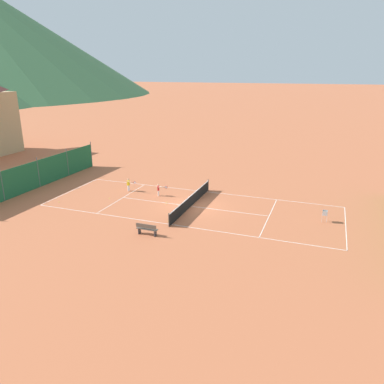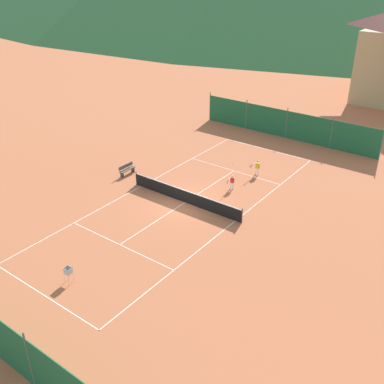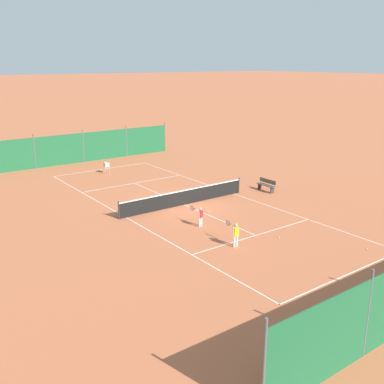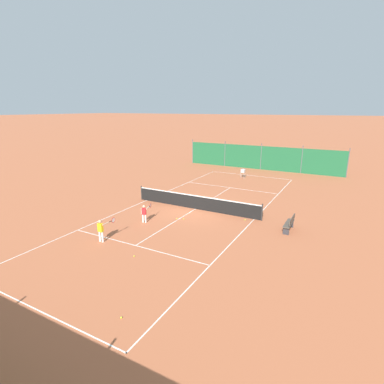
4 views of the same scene
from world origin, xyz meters
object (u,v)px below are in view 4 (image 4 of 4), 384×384
object	(u,v)px
tennis_net	(196,202)
tennis_ball_near_corner	(134,256)
player_near_service	(145,212)
tennis_ball_alley_left	(121,318)
courtside_bench	(290,223)
ball_hopper	(243,172)
player_far_baseline	(101,229)
tennis_ball_by_net_left	(245,220)
tennis_ball_mid_court	(184,219)
tennis_ball_far_corner	(177,219)

from	to	relation	value
tennis_net	tennis_ball_near_corner	distance (m)	7.40
player_near_service	tennis_ball_alley_left	xyz separation A→B (m)	(-4.53, 7.25, -0.61)
player_near_service	courtside_bench	xyz separation A→B (m)	(-7.87, -2.77, -0.19)
tennis_ball_near_corner	ball_hopper	size ratio (longest dim) A/B	0.07
player_far_baseline	tennis_ball_alley_left	size ratio (longest dim) A/B	18.03
player_near_service	tennis_ball_by_net_left	bearing A→B (deg)	-148.61
tennis_ball_by_net_left	ball_hopper	bearing A→B (deg)	-70.04
tennis_ball_alley_left	tennis_ball_mid_court	distance (m)	9.17
tennis_ball_mid_court	courtside_bench	world-z (taller)	courtside_bench
tennis_ball_mid_court	tennis_ball_alley_left	bearing A→B (deg)	107.19
tennis_net	tennis_ball_far_corner	distance (m)	2.31
tennis_ball_near_corner	tennis_ball_by_net_left	xyz separation A→B (m)	(-2.97, -6.91, 0.00)
player_near_service	tennis_net	bearing A→B (deg)	-112.86
tennis_ball_near_corner	ball_hopper	bearing A→B (deg)	-86.88
tennis_ball_alley_left	ball_hopper	size ratio (longest dim) A/B	0.07
tennis_ball_mid_court	tennis_ball_far_corner	distance (m)	0.44
player_far_baseline	tennis_ball_near_corner	bearing A→B (deg)	167.94
player_near_service	tennis_ball_mid_court	size ratio (longest dim) A/B	16.47
tennis_ball_by_net_left	courtside_bench	world-z (taller)	courtside_bench
tennis_net	tennis_ball_mid_court	world-z (taller)	tennis_net
tennis_ball_alley_left	tennis_ball_far_corner	size ratio (longest dim) A/B	1.00
tennis_net	player_far_baseline	bearing A→B (deg)	75.14
tennis_net	tennis_ball_far_corner	size ratio (longest dim) A/B	139.09
tennis_ball_mid_court	tennis_ball_near_corner	distance (m)	5.26
courtside_bench	player_far_baseline	bearing A→B (deg)	36.22
tennis_ball_near_corner	tennis_ball_by_net_left	bearing A→B (deg)	-113.26
tennis_ball_mid_court	tennis_ball_by_net_left	world-z (taller)	same
tennis_ball_mid_court	ball_hopper	bearing A→B (deg)	-87.39
player_near_service	courtside_bench	distance (m)	8.34
player_near_service	tennis_ball_far_corner	distance (m)	2.05
player_far_baseline	ball_hopper	size ratio (longest dim) A/B	1.34
tennis_ball_near_corner	courtside_bench	world-z (taller)	courtside_bench
player_near_service	tennis_ball_alley_left	distance (m)	8.57
player_near_service	tennis_ball_far_corner	world-z (taller)	player_near_service
tennis_ball_alley_left	tennis_ball_by_net_left	world-z (taller)	same
tennis_ball_near_corner	courtside_bench	size ratio (longest dim) A/B	0.04
tennis_ball_near_corner	tennis_ball_by_net_left	size ratio (longest dim) A/B	1.00
player_near_service	tennis_ball_mid_court	bearing A→B (deg)	-140.39
tennis_ball_near_corner	courtside_bench	bearing A→B (deg)	-130.96
tennis_net	tennis_ball_by_net_left	world-z (taller)	tennis_net
tennis_ball_mid_court	tennis_ball_far_corner	world-z (taller)	same
tennis_ball_alley_left	tennis_ball_mid_court	bearing A→B (deg)	-72.81
tennis_ball_near_corner	tennis_ball_alley_left	bearing A→B (deg)	123.37
tennis_ball_mid_court	courtside_bench	bearing A→B (deg)	-168.23
tennis_net	tennis_ball_alley_left	bearing A→B (deg)	105.47
tennis_ball_alley_left	tennis_ball_mid_court	xyz separation A→B (m)	(2.71, -8.76, 0.00)
tennis_ball_mid_court	courtside_bench	xyz separation A→B (m)	(-6.05, -1.26, 0.42)
tennis_ball_near_corner	courtside_bench	xyz separation A→B (m)	(-5.65, -6.51, 0.42)
tennis_ball_alley_left	tennis_ball_by_net_left	distance (m)	10.44
tennis_net	player_far_baseline	distance (m)	7.06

